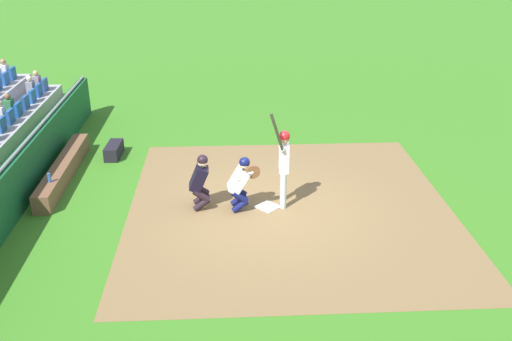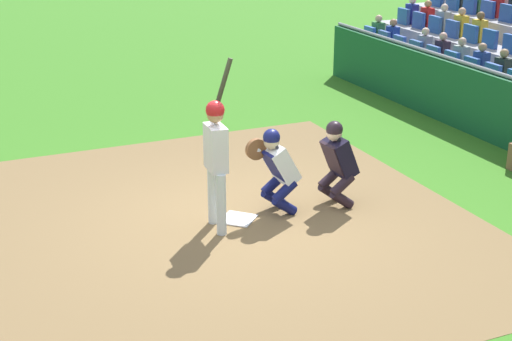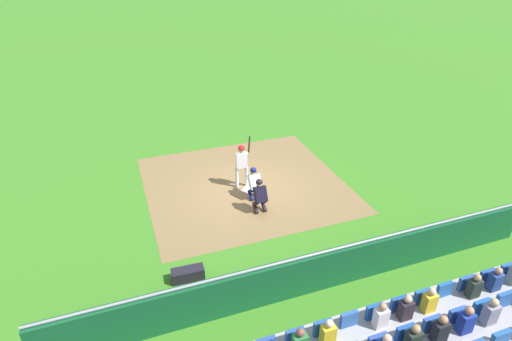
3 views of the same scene
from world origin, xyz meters
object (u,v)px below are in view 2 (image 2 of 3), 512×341
at_px(home_plate_marker, 238,219).
at_px(home_plate_umpire, 337,159).
at_px(catcher_crouching, 276,165).
at_px(batter_at_plate, 216,150).

distance_m(home_plate_marker, home_plate_umpire, 1.64).
distance_m(catcher_crouching, home_plate_umpire, 0.90).
bearing_deg(home_plate_umpire, home_plate_marker, 86.61).
xyz_separation_m(home_plate_marker, home_plate_umpire, (-0.09, -1.49, 0.69)).
distance_m(batter_at_plate, home_plate_umpire, 1.89).
height_order(home_plate_marker, home_plate_umpire, home_plate_umpire).
xyz_separation_m(batter_at_plate, catcher_crouching, (0.17, -0.95, -0.40)).
bearing_deg(batter_at_plate, home_plate_marker, -69.12).
height_order(home_plate_marker, catcher_crouching, catcher_crouching).
xyz_separation_m(home_plate_marker, batter_at_plate, (-0.13, 0.35, 1.09)).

